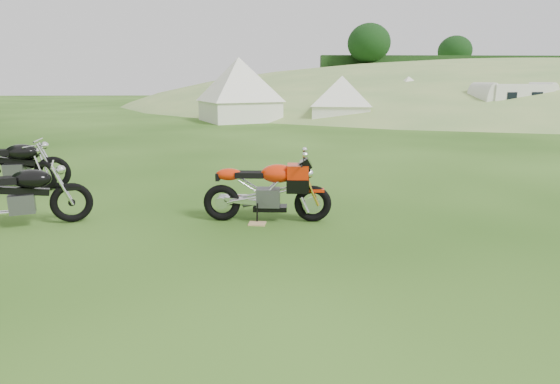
{
  "coord_description": "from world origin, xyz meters",
  "views": [
    {
      "loc": [
        0.01,
        -5.08,
        2.15
      ],
      "look_at": [
        0.27,
        0.4,
        0.82
      ],
      "focal_mm": 30.0,
      "sensor_mm": 36.0,
      "label": 1
    }
  ],
  "objects_px": {
    "plywood_board": "(257,224)",
    "tent_left": "(239,92)",
    "sport_motorcycle": "(267,185)",
    "vintage_moto_d": "(20,164)",
    "vintage_moto_c": "(12,164)",
    "tent_mid": "(342,98)",
    "vintage_moto_a": "(19,195)",
    "tent_right": "(408,96)",
    "caravan": "(512,103)"
  },
  "relations": [
    {
      "from": "plywood_board",
      "to": "tent_left",
      "type": "distance_m",
      "value": 18.04
    },
    {
      "from": "sport_motorcycle",
      "to": "vintage_moto_d",
      "type": "distance_m",
      "value": 5.55
    },
    {
      "from": "vintage_moto_c",
      "to": "tent_mid",
      "type": "xyz_separation_m",
      "value": [
        9.09,
        14.8,
        0.68
      ]
    },
    {
      "from": "vintage_moto_a",
      "to": "vintage_moto_d",
      "type": "distance_m",
      "value": 3.01
    },
    {
      "from": "vintage_moto_a",
      "to": "tent_mid",
      "type": "xyz_separation_m",
      "value": [
        7.79,
        17.23,
        0.71
      ]
    },
    {
      "from": "plywood_board",
      "to": "vintage_moto_c",
      "type": "distance_m",
      "value": 5.39
    },
    {
      "from": "sport_motorcycle",
      "to": "tent_left",
      "type": "bearing_deg",
      "value": 98.45
    },
    {
      "from": "sport_motorcycle",
      "to": "tent_mid",
      "type": "xyz_separation_m",
      "value": [
        4.15,
        17.05,
        0.65
      ]
    },
    {
      "from": "vintage_moto_c",
      "to": "plywood_board",
      "type": "bearing_deg",
      "value": -36.63
    },
    {
      "from": "vintage_moto_c",
      "to": "vintage_moto_d",
      "type": "height_order",
      "value": "vintage_moto_c"
    },
    {
      "from": "vintage_moto_c",
      "to": "tent_mid",
      "type": "height_order",
      "value": "tent_mid"
    },
    {
      "from": "sport_motorcycle",
      "to": "vintage_moto_d",
      "type": "bearing_deg",
      "value": 157.76
    },
    {
      "from": "sport_motorcycle",
      "to": "vintage_moto_d",
      "type": "relative_size",
      "value": 1.04
    },
    {
      "from": "vintage_moto_a",
      "to": "tent_right",
      "type": "xyz_separation_m",
      "value": [
        12.15,
        20.23,
        0.71
      ]
    },
    {
      "from": "vintage_moto_a",
      "to": "tent_mid",
      "type": "bearing_deg",
      "value": 45.13
    },
    {
      "from": "tent_right",
      "to": "vintage_moto_d",
      "type": "bearing_deg",
      "value": -135.27
    },
    {
      "from": "sport_motorcycle",
      "to": "vintage_moto_a",
      "type": "bearing_deg",
      "value": -172.23
    },
    {
      "from": "plywood_board",
      "to": "vintage_moto_d",
      "type": "relative_size",
      "value": 0.14
    },
    {
      "from": "vintage_moto_a",
      "to": "tent_right",
      "type": "relative_size",
      "value": 0.69
    },
    {
      "from": "sport_motorcycle",
      "to": "caravan",
      "type": "relative_size",
      "value": 0.45
    },
    {
      "from": "plywood_board",
      "to": "sport_motorcycle",
      "type": "bearing_deg",
      "value": 48.11
    },
    {
      "from": "sport_motorcycle",
      "to": "tent_left",
      "type": "height_order",
      "value": "tent_left"
    },
    {
      "from": "tent_mid",
      "to": "vintage_moto_a",
      "type": "bearing_deg",
      "value": -103.99
    },
    {
      "from": "sport_motorcycle",
      "to": "plywood_board",
      "type": "xyz_separation_m",
      "value": [
        -0.16,
        -0.18,
        -0.55
      ]
    },
    {
      "from": "vintage_moto_c",
      "to": "vintage_moto_d",
      "type": "distance_m",
      "value": 0.29
    },
    {
      "from": "vintage_moto_d",
      "to": "tent_right",
      "type": "xyz_separation_m",
      "value": [
        13.45,
        17.52,
        0.74
      ]
    },
    {
      "from": "sport_motorcycle",
      "to": "tent_left",
      "type": "xyz_separation_m",
      "value": [
        -1.07,
        17.78,
        0.93
      ]
    },
    {
      "from": "vintage_moto_c",
      "to": "caravan",
      "type": "distance_m",
      "value": 22.18
    },
    {
      "from": "sport_motorcycle",
      "to": "caravan",
      "type": "bearing_deg",
      "value": 57.04
    },
    {
      "from": "plywood_board",
      "to": "tent_right",
      "type": "height_order",
      "value": "tent_right"
    },
    {
      "from": "sport_motorcycle",
      "to": "vintage_moto_c",
      "type": "relative_size",
      "value": 0.92
    },
    {
      "from": "vintage_moto_c",
      "to": "tent_right",
      "type": "relative_size",
      "value": 0.73
    },
    {
      "from": "sport_motorcycle",
      "to": "tent_right",
      "type": "height_order",
      "value": "tent_right"
    },
    {
      "from": "plywood_board",
      "to": "tent_right",
      "type": "distance_m",
      "value": 22.05
    },
    {
      "from": "vintage_moto_a",
      "to": "tent_left",
      "type": "bearing_deg",
      "value": 61.32
    },
    {
      "from": "tent_mid",
      "to": "caravan",
      "type": "bearing_deg",
      "value": 3.02
    },
    {
      "from": "sport_motorcycle",
      "to": "vintage_moto_d",
      "type": "height_order",
      "value": "sport_motorcycle"
    },
    {
      "from": "sport_motorcycle",
      "to": "tent_right",
      "type": "distance_m",
      "value": 21.8
    },
    {
      "from": "tent_mid",
      "to": "tent_left",
      "type": "bearing_deg",
      "value": -177.65
    },
    {
      "from": "vintage_moto_c",
      "to": "tent_mid",
      "type": "distance_m",
      "value": 17.38
    },
    {
      "from": "plywood_board",
      "to": "vintage_moto_d",
      "type": "bearing_deg",
      "value": 150.36
    },
    {
      "from": "tent_mid",
      "to": "caravan",
      "type": "relative_size",
      "value": 0.68
    },
    {
      "from": "plywood_board",
      "to": "caravan",
      "type": "height_order",
      "value": "caravan"
    },
    {
      "from": "vintage_moto_d",
      "to": "tent_left",
      "type": "xyz_separation_m",
      "value": [
        3.87,
        15.24,
        1.01
      ]
    },
    {
      "from": "tent_left",
      "to": "vintage_moto_d",
      "type": "bearing_deg",
      "value": -126.28
    },
    {
      "from": "sport_motorcycle",
      "to": "vintage_moto_a",
      "type": "relative_size",
      "value": 0.98
    },
    {
      "from": "tent_right",
      "to": "caravan",
      "type": "distance_m",
      "value": 5.69
    },
    {
      "from": "plywood_board",
      "to": "vintage_moto_a",
      "type": "relative_size",
      "value": 0.13
    },
    {
      "from": "plywood_board",
      "to": "vintage_moto_a",
      "type": "xyz_separation_m",
      "value": [
        -3.48,
        0.0,
        0.5
      ]
    },
    {
      "from": "sport_motorcycle",
      "to": "tent_mid",
      "type": "relative_size",
      "value": 0.67
    }
  ]
}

